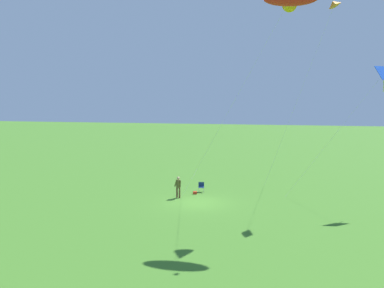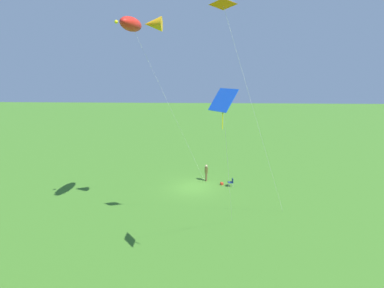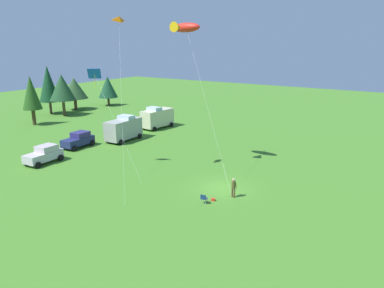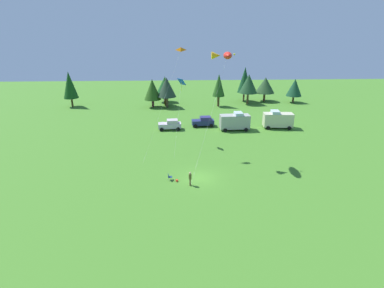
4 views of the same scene
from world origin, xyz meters
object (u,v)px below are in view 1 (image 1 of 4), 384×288
at_px(backpack_on_grass, 195,193).
at_px(kite_large_fish, 290,0).
at_px(person_kite_flyer, 178,185).
at_px(folding_chair, 201,186).
at_px(kite_delta_orange, 332,5).
at_px(kite_diamond_blue, 382,76).

xyz_separation_m(backpack_on_grass, kite_large_fish, (6.46, 7.24, 14.19)).
bearing_deg(person_kite_flyer, folding_chair, 157.81).
distance_m(folding_chair, kite_large_fish, 17.09).
height_order(folding_chair, kite_large_fish, kite_large_fish).
xyz_separation_m(kite_large_fish, kite_delta_orange, (-5.67, 3.20, 0.61)).
distance_m(kite_large_fish, kite_diamond_blue, 10.01).
height_order(person_kite_flyer, folding_chair, person_kite_flyer).
height_order(backpack_on_grass, kite_diamond_blue, kite_diamond_blue).
bearing_deg(kite_large_fish, kite_diamond_blue, 128.86).
relative_size(backpack_on_grass, kite_delta_orange, 0.02).
bearing_deg(folding_chair, kite_diamond_blue, 73.79).
height_order(folding_chair, kite_diamond_blue, kite_diamond_blue).
xyz_separation_m(person_kite_flyer, kite_diamond_blue, (-0.71, 15.25, 8.68)).
height_order(person_kite_flyer, kite_diamond_blue, kite_diamond_blue).
bearing_deg(kite_diamond_blue, kite_large_fish, -51.14).
bearing_deg(kite_large_fish, kite_delta_orange, 150.53).
distance_m(person_kite_flyer, kite_large_fish, 16.41).
xyz_separation_m(person_kite_flyer, kite_large_fish, (4.86, 8.33, 13.28)).
bearing_deg(person_kite_flyer, kite_large_fish, 68.00).
height_order(kite_diamond_blue, kite_delta_orange, kite_delta_orange).
bearing_deg(kite_delta_orange, folding_chair, -99.60).
distance_m(folding_chair, kite_diamond_blue, 16.67).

